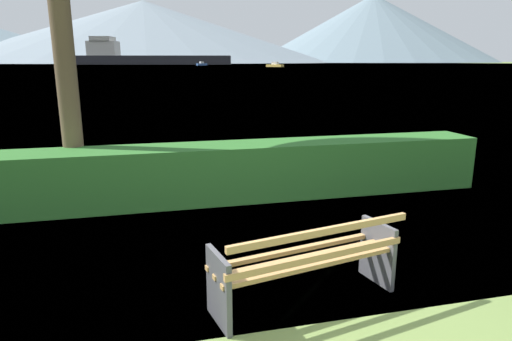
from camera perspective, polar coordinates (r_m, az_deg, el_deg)
The scene contains 8 objects.
ground_plane at distance 4.61m, azimuth 6.09°, elevation -16.19°, with size 1400.00×1400.00×0.00m, color olive.
water_surface at distance 313.32m, azimuth -13.84°, elevation 13.18°, with size 620.00×620.00×0.00m, color #7A99A8.
park_bench at distance 4.37m, azimuth 6.67°, elevation -11.65°, with size 1.96×0.94×0.87m.
hedge_row at distance 7.57m, azimuth -2.67°, elevation -0.12°, with size 8.83×0.87×0.94m, color #2D6B28.
cargo_ship_large at distance 288.31m, azimuth -14.55°, elevation 14.02°, with size 95.33×34.37×16.45m.
fishing_boat_near at distance 221.68m, azimuth -7.02°, elevation 13.47°, with size 5.51×3.86×1.92m.
tender_far at distance 171.96m, azimuth 2.46°, elevation 13.43°, with size 5.94×6.74×1.90m.
distant_hills at distance 569.65m, azimuth -5.68°, elevation 17.37°, with size 795.70×431.44×88.75m.
Camera 1 is at (-1.40, -3.74, 2.31)m, focal length 31.00 mm.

